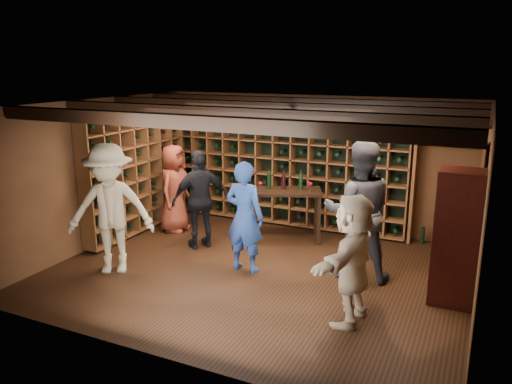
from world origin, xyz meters
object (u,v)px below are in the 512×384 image
at_px(man_blue_shirt, 245,217).
at_px(display_cabinet, 456,240).
at_px(guest_beige, 352,259).
at_px(tasting_table, 286,196).
at_px(man_grey_suit, 358,212).
at_px(guest_khaki, 110,209).
at_px(guest_red_floral, 174,188).
at_px(guest_woman_black, 200,200).

bearing_deg(man_blue_shirt, display_cabinet, -172.07).
xyz_separation_m(guest_beige, tasting_table, (-1.79, 2.38, -0.00)).
height_order(man_grey_suit, guest_beige, man_grey_suit).
height_order(guest_khaki, tasting_table, guest_khaki).
distance_m(guest_red_floral, guest_woman_black, 1.06).
bearing_deg(guest_red_floral, guest_beige, -121.81).
bearing_deg(guest_woman_black, guest_khaki, 14.85).
bearing_deg(man_blue_shirt, guest_red_floral, -25.59).
height_order(display_cabinet, man_blue_shirt, display_cabinet).
bearing_deg(display_cabinet, man_blue_shirt, -175.85).
height_order(display_cabinet, guest_khaki, guest_khaki).
distance_m(display_cabinet, man_blue_shirt, 2.93).
bearing_deg(display_cabinet, guest_woman_black, 174.83).
distance_m(display_cabinet, guest_khaki, 4.83).
xyz_separation_m(guest_woman_black, guest_khaki, (-0.67, -1.45, 0.13)).
height_order(guest_woman_black, guest_khaki, guest_khaki).
distance_m(display_cabinet, man_grey_suit, 1.35).
bearing_deg(man_blue_shirt, guest_beige, 159.01).
relative_size(man_blue_shirt, man_grey_suit, 0.83).
bearing_deg(man_blue_shirt, man_grey_suit, -161.67).
height_order(guest_woman_black, guest_beige, guest_woman_black).
xyz_separation_m(man_grey_suit, guest_woman_black, (-2.72, 0.16, -0.18)).
distance_m(guest_khaki, guest_beige, 3.63).
bearing_deg(guest_red_floral, man_blue_shirt, -123.96).
height_order(man_blue_shirt, tasting_table, man_blue_shirt).
height_order(guest_red_floral, guest_khaki, guest_khaki).
bearing_deg(guest_beige, guest_khaki, -84.47).
bearing_deg(man_grey_suit, tasting_table, -53.38).
distance_m(guest_red_floral, guest_beige, 4.34).
distance_m(display_cabinet, guest_woman_black, 4.05).
relative_size(display_cabinet, guest_woman_black, 1.04).
xyz_separation_m(guest_woman_black, tasting_table, (1.17, 0.95, -0.04)).
xyz_separation_m(guest_red_floral, guest_beige, (3.86, -1.99, -0.01)).
bearing_deg(guest_woman_black, man_blue_shirt, 102.21).
relative_size(man_blue_shirt, guest_red_floral, 1.03).
height_order(display_cabinet, guest_woman_black, display_cabinet).
relative_size(man_grey_suit, guest_beige, 1.27).
distance_m(guest_beige, tasting_table, 2.97).
bearing_deg(guest_red_floral, tasting_table, -83.90).
relative_size(guest_khaki, guest_beige, 1.21).
distance_m(man_grey_suit, guest_beige, 1.31).
bearing_deg(display_cabinet, guest_beige, -135.25).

